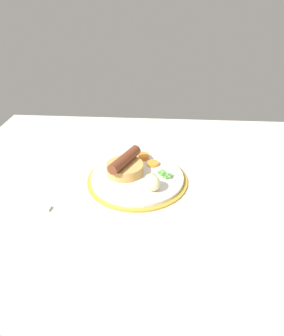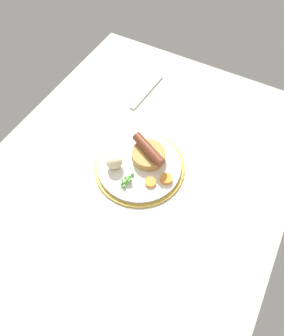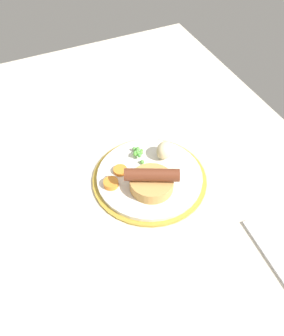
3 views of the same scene
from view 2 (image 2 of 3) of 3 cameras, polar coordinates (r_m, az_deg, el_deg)
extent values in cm
cube|color=beige|center=(82.05, -2.32, -3.19)|extent=(110.00, 80.00, 3.00)
cylinder|color=#B79333|center=(82.86, -0.33, 0.16)|extent=(25.03, 25.03, 0.50)
cylinder|color=silver|center=(82.48, -0.33, 0.33)|extent=(23.03, 23.03, 1.40)
cylinder|color=tan|center=(82.19, 1.21, 2.50)|extent=(9.23, 9.23, 2.62)
cylinder|color=#33190C|center=(81.24, 1.22, 2.98)|extent=(7.39, 7.39, 0.30)
cylinder|color=brown|center=(80.03, 1.24, 3.60)|extent=(7.27, 11.34, 2.68)
sphere|color=#61B742|center=(78.07, -2.49, -2.11)|extent=(0.83, 0.83, 0.83)
sphere|color=#5EB548|center=(77.86, -2.55, -2.55)|extent=(0.81, 0.81, 0.81)
sphere|color=#5FB73C|center=(78.17, -2.91, -2.10)|extent=(0.79, 0.79, 0.79)
sphere|color=#62A337|center=(78.12, -3.34, -2.59)|extent=(0.74, 0.74, 0.74)
sphere|color=#60B04D|center=(77.88, -3.73, -3.39)|extent=(0.88, 0.88, 0.88)
sphere|color=#62B340|center=(78.13, -3.90, -3.12)|extent=(0.79, 0.79, 0.79)
sphere|color=#55A442|center=(77.97, -3.56, -2.85)|extent=(0.99, 0.99, 0.99)
sphere|color=#51B949|center=(78.30, -2.36, -1.91)|extent=(0.96, 0.96, 0.96)
sphere|color=#61B245|center=(78.47, -3.14, -1.90)|extent=(0.93, 0.93, 0.93)
sphere|color=#5AA648|center=(77.92, -2.84, -2.32)|extent=(0.90, 0.90, 0.90)
sphere|color=#5AB337|center=(78.58, -3.79, -2.35)|extent=(0.70, 0.70, 0.70)
sphere|color=#5BB23C|center=(77.99, -2.20, -2.37)|extent=(0.88, 0.88, 0.88)
sphere|color=#5BAD42|center=(79.75, -1.80, -1.21)|extent=(0.96, 0.96, 0.96)
ellipsoid|color=beige|center=(80.26, -5.30, 1.03)|extent=(5.51, 5.67, 3.98)
cylinder|color=orange|center=(78.59, 1.61, -2.72)|extent=(4.11, 4.11, 0.81)
cylinder|color=orange|center=(79.10, 4.66, -2.06)|extent=(4.13, 4.13, 1.23)
cube|color=silver|center=(102.05, 0.93, 14.33)|extent=(18.07, 2.79, 0.60)
camera|label=1|loc=(0.95, -43.62, 27.75)|focal=32.00mm
camera|label=3|loc=(0.87, 42.54, 43.27)|focal=40.00mm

